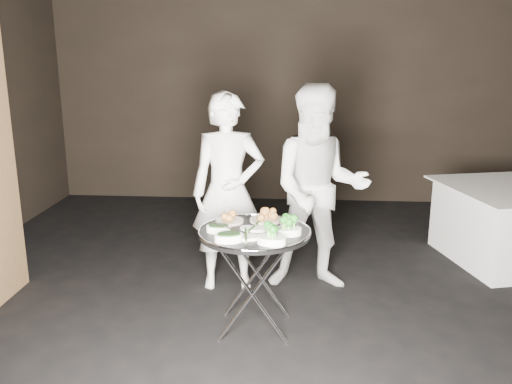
# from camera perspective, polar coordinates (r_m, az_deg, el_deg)

# --- Properties ---
(floor) EXTENTS (6.00, 7.00, 0.05)m
(floor) POSITION_cam_1_polar(r_m,az_deg,el_deg) (3.87, 3.23, -14.92)
(floor) COLOR black
(floor) RESTS_ON ground
(wall_back) EXTENTS (6.00, 0.05, 3.00)m
(wall_back) POSITION_cam_1_polar(r_m,az_deg,el_deg) (6.91, 3.96, 11.40)
(wall_back) COLOR black
(wall_back) RESTS_ON floor
(tray_stand) EXTENTS (0.48, 0.41, 0.70)m
(tray_stand) POSITION_cam_1_polar(r_m,az_deg,el_deg) (3.73, -0.17, -8.87)
(tray_stand) COLOR silver
(tray_stand) RESTS_ON floor
(serving_tray) EXTENTS (0.76, 0.76, 0.04)m
(serving_tray) POSITION_cam_1_polar(r_m,az_deg,el_deg) (3.62, -0.17, -4.26)
(serving_tray) COLOR black
(serving_tray) RESTS_ON tray_stand
(potato_plate_a) EXTENTS (0.20, 0.20, 0.07)m
(potato_plate_a) POSITION_cam_1_polar(r_m,az_deg,el_deg) (3.79, -2.80, -2.75)
(potato_plate_a) COLOR beige
(potato_plate_a) RESTS_ON serving_tray
(potato_plate_b) EXTENTS (0.22, 0.22, 0.08)m
(potato_plate_b) POSITION_cam_1_polar(r_m,az_deg,el_deg) (3.80, 1.00, -2.59)
(potato_plate_b) COLOR beige
(potato_plate_b) RESTS_ON serving_tray
(greens_bowl) EXTENTS (0.12, 0.12, 0.07)m
(greens_bowl) POSITION_cam_1_polar(r_m,az_deg,el_deg) (3.70, 3.53, -3.12)
(greens_bowl) COLOR white
(greens_bowl) RESTS_ON serving_tray
(asparagus_plate_a) EXTENTS (0.21, 0.15, 0.04)m
(asparagus_plate_a) POSITION_cam_1_polar(r_m,az_deg,el_deg) (3.62, -0.28, -3.80)
(asparagus_plate_a) COLOR white
(asparagus_plate_a) RESTS_ON serving_tray
(asparagus_plate_b) EXTENTS (0.20, 0.13, 0.04)m
(asparagus_plate_b) POSITION_cam_1_polar(r_m,az_deg,el_deg) (3.46, -1.09, -4.68)
(asparagus_plate_b) COLOR white
(asparagus_plate_b) RESTS_ON serving_tray
(spinach_bowl_a) EXTENTS (0.17, 0.11, 0.07)m
(spinach_bowl_a) POSITION_cam_1_polar(r_m,az_deg,el_deg) (3.59, -3.97, -3.77)
(spinach_bowl_a) COLOR white
(spinach_bowl_a) RESTS_ON serving_tray
(spinach_bowl_b) EXTENTS (0.21, 0.16, 0.08)m
(spinach_bowl_b) POSITION_cam_1_polar(r_m,az_deg,el_deg) (3.41, -2.88, -4.67)
(spinach_bowl_b) COLOR white
(spinach_bowl_b) RESTS_ON serving_tray
(broccoli_bowl_a) EXTENTS (0.19, 0.15, 0.07)m
(broccoli_bowl_a) POSITION_cam_1_polar(r_m,az_deg,el_deg) (3.54, 3.41, -3.97)
(broccoli_bowl_a) COLOR white
(broccoli_bowl_a) RESTS_ON serving_tray
(broccoli_bowl_b) EXTENTS (0.22, 0.18, 0.08)m
(broccoli_bowl_b) POSITION_cam_1_polar(r_m,az_deg,el_deg) (3.37, 1.65, -4.90)
(broccoli_bowl_b) COLOR white
(broccoli_bowl_b) RESTS_ON serving_tray
(serving_utensils) EXTENTS (0.58, 0.42, 0.01)m
(serving_utensils) POSITION_cam_1_polar(r_m,az_deg,el_deg) (3.66, 0.17, -3.03)
(serving_utensils) COLOR silver
(serving_utensils) RESTS_ON serving_tray
(waiter_left) EXTENTS (0.63, 0.46, 1.59)m
(waiter_left) POSITION_cam_1_polar(r_m,az_deg,el_deg) (4.32, -2.96, -0.01)
(waiter_left) COLOR white
(waiter_left) RESTS_ON floor
(waiter_right) EXTENTS (0.83, 0.66, 1.65)m
(waiter_right) POSITION_cam_1_polar(r_m,az_deg,el_deg) (4.31, 6.65, 0.29)
(waiter_right) COLOR white
(waiter_right) RESTS_ON floor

